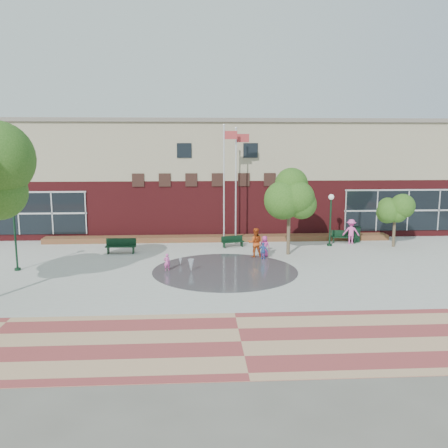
{
  "coord_description": "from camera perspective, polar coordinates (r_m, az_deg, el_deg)",
  "views": [
    {
      "loc": [
        -1.6,
        -23.58,
        7.26
      ],
      "look_at": [
        0.0,
        4.0,
        2.6
      ],
      "focal_mm": 38.0,
      "sensor_mm": 36.0,
      "label": 1
    }
  ],
  "objects": [
    {
      "name": "water_jet_a",
      "position": [
        27.48,
        -3.98,
        -5.77
      ],
      "size": [
        0.37,
        0.37,
        0.72
      ],
      "primitive_type": "cone",
      "rotation": [
        3.14,
        0.0,
        0.0
      ],
      "color": "white",
      "rests_on": "ground"
    },
    {
      "name": "bench_right",
      "position": [
        36.29,
        14.23,
        -1.78
      ],
      "size": [
        1.92,
        0.88,
        0.93
      ],
      "rotation": [
        0.0,
        0.0,
        -0.21
      ],
      "color": "black",
      "rests_on": "ground"
    },
    {
      "name": "person_bench",
      "position": [
        36.02,
        15.04,
        -0.9
      ],
      "size": [
        1.32,
        0.95,
        1.83
      ],
      "primitive_type": "imported",
      "rotation": [
        0.0,
        0.0,
        2.89
      ],
      "color": "#EB51AB",
      "rests_on": "ground"
    },
    {
      "name": "child_splash",
      "position": [
        27.66,
        -6.88,
        -4.6
      ],
      "size": [
        0.42,
        0.32,
        1.04
      ],
      "primitive_type": "imported",
      "rotation": [
        0.0,
        0.0,
        3.35
      ],
      "color": "#D54EA0",
      "rests_on": "ground"
    },
    {
      "name": "lamp_right",
      "position": [
        34.68,
        12.7,
        1.18
      ],
      "size": [
        0.4,
        0.4,
        3.76
      ],
      "color": "black",
      "rests_on": "ground"
    },
    {
      "name": "adult_pink",
      "position": [
        31.0,
        4.91,
        -2.69
      ],
      "size": [
        0.8,
        0.7,
        1.39
      ],
      "primitive_type": "imported",
      "rotation": [
        0.0,
        0.0,
        2.67
      ],
      "color": "#C0378B",
      "rests_on": "ground"
    },
    {
      "name": "bench_left",
      "position": [
        32.59,
        -12.3,
        -2.93
      ],
      "size": [
        2.02,
        0.59,
        1.01
      ],
      "rotation": [
        0.0,
        0.0,
        -0.02
      ],
      "color": "black",
      "rests_on": "ground"
    },
    {
      "name": "plaza_concrete",
      "position": [
        28.56,
        0.0,
        -5.14
      ],
      "size": [
        46.0,
        18.0,
        0.01
      ],
      "primitive_type": "cube",
      "color": "#A8A8A0",
      "rests_on": "ground"
    },
    {
      "name": "flagpole_right",
      "position": [
        34.27,
        1.52,
        5.35
      ],
      "size": [
        1.04,
        0.22,
        8.47
      ],
      "rotation": [
        0.0,
        0.0,
        0.13
      ],
      "color": "white",
      "rests_on": "ground"
    },
    {
      "name": "trash_can",
      "position": [
        36.83,
        15.55,
        -1.2
      ],
      "size": [
        0.72,
        0.72,
        1.18
      ],
      "color": "black",
      "rests_on": "ground"
    },
    {
      "name": "tree_mid",
      "position": [
        31.26,
        7.87,
        3.54
      ],
      "size": [
        3.27,
        3.27,
        5.52
      ],
      "color": "#493B2A",
      "rests_on": "ground"
    },
    {
      "name": "paver_band",
      "position": [
        18.17,
        2.07,
        -13.98
      ],
      "size": [
        46.0,
        6.0,
        0.01
      ],
      "primitive_type": "cube",
      "color": "#983A39",
      "rests_on": "ground"
    },
    {
      "name": "tree_small_right",
      "position": [
        35.59,
        19.93,
        1.8
      ],
      "size": [
        2.24,
        2.24,
        3.83
      ],
      "color": "#493B2A",
      "rests_on": "ground"
    },
    {
      "name": "splash_pad",
      "position": [
        27.6,
        0.12,
        -5.67
      ],
      "size": [
        8.4,
        8.4,
        0.01
      ],
      "primitive_type": "cylinder",
      "color": "#383A3D",
      "rests_on": "ground"
    },
    {
      "name": "water_jet_b",
      "position": [
        28.91,
        -5.26,
        -5.01
      ],
      "size": [
        0.19,
        0.19,
        0.43
      ],
      "primitive_type": "cone",
      "rotation": [
        3.14,
        0.0,
        0.0
      ],
      "color": "white",
      "rests_on": "ground"
    },
    {
      "name": "ground",
      "position": [
        24.72,
        0.54,
        -7.5
      ],
      "size": [
        120.0,
        120.0,
        0.0
      ],
      "primitive_type": "plane",
      "color": "#666056",
      "rests_on": "ground"
    },
    {
      "name": "adult_red",
      "position": [
        30.74,
        3.78,
        -2.26
      ],
      "size": [
        0.98,
        0.78,
        1.94
      ],
      "primitive_type": "imported",
      "rotation": [
        0.0,
        0.0,
        3.09
      ],
      "color": "#BA4416",
      "rests_on": "ground"
    },
    {
      "name": "bench_mid",
      "position": [
        33.77,
        1.06,
        -2.39
      ],
      "size": [
        1.67,
        0.88,
        0.81
      ],
      "rotation": [
        0.0,
        0.0,
        0.29
      ],
      "color": "black",
      "rests_on": "ground"
    },
    {
      "name": "lamp_left",
      "position": [
        29.72,
        -23.85,
        -0.95
      ],
      "size": [
        0.38,
        0.38,
        3.63
      ],
      "color": "black",
      "rests_on": "ground"
    },
    {
      "name": "library_building",
      "position": [
        41.17,
        -1.09,
        5.93
      ],
      "size": [
        44.4,
        10.4,
        9.2
      ],
      "color": "#5A1619",
      "rests_on": "ground"
    },
    {
      "name": "child_blue",
      "position": [
        30.22,
        4.75,
        -3.27
      ],
      "size": [
        0.7,
        0.58,
        1.12
      ],
      "primitive_type": "imported",
      "rotation": [
        0.0,
        0.0,
        2.58
      ],
      "color": "#335EB1",
      "rests_on": "ground"
    },
    {
      "name": "flower_bed",
      "position": [
        35.96,
        -0.7,
        -2.07
      ],
      "size": [
        26.0,
        1.2,
        0.4
      ],
      "primitive_type": "cube",
      "color": "maroon",
      "rests_on": "ground"
    },
    {
      "name": "flagpole_left",
      "position": [
        33.65,
        0.07,
        5.41
      ],
      "size": [
        1.02,
        0.17,
        8.65
      ],
      "rotation": [
        0.0,
        0.0,
        0.03
      ],
      "color": "white",
      "rests_on": "ground"
    }
  ]
}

